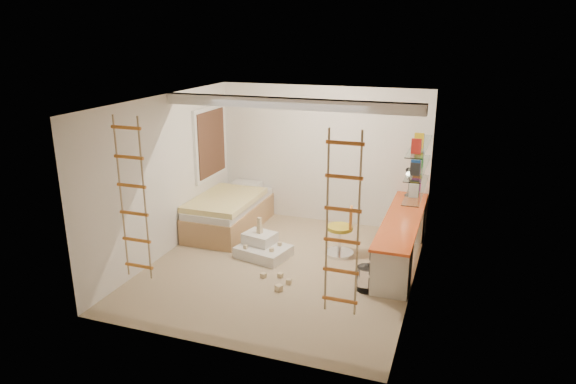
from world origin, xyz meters
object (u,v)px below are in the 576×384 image
at_px(swivel_chair, 341,238).
at_px(desk, 401,237).
at_px(bed, 229,212).
at_px(play_platform, 262,248).

bearing_deg(swivel_chair, desk, 4.94).
bearing_deg(bed, swivel_chair, -11.30).
bearing_deg(swivel_chair, play_platform, -159.01).
relative_size(bed, play_platform, 2.19).
height_order(desk, play_platform, desk).
relative_size(desk, swivel_chair, 3.44).
height_order(desk, swivel_chair, swivel_chair).
distance_m(bed, swivel_chair, 2.28).
distance_m(desk, bed, 3.22).
bearing_deg(swivel_chair, bed, 168.70).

